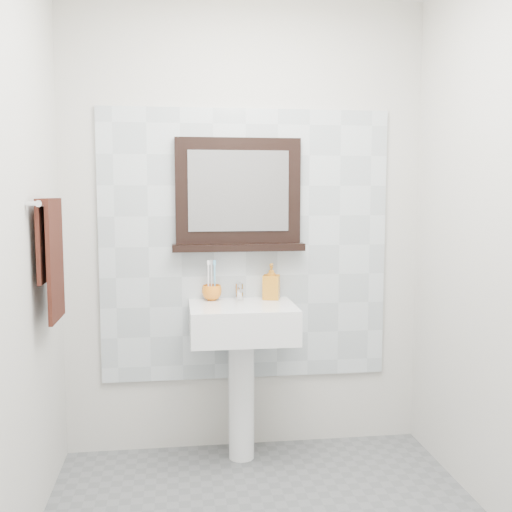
{
  "coord_description": "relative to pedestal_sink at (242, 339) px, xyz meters",
  "views": [
    {
      "loc": [
        -0.38,
        -2.21,
        1.45
      ],
      "look_at": [
        -0.01,
        0.55,
        1.15
      ],
      "focal_mm": 42.0,
      "sensor_mm": 36.0,
      "label": 1
    }
  ],
  "objects": [
    {
      "name": "toothbrush_cup",
      "position": [
        -0.15,
        0.14,
        0.23
      ],
      "size": [
        0.12,
        0.12,
        0.08
      ],
      "primitive_type": "imported",
      "rotation": [
        0.0,
        0.0,
        -0.09
      ],
      "color": "orange",
      "rests_on": "pedestal_sink"
    },
    {
      "name": "back_wall",
      "position": [
        0.04,
        0.23,
        0.57
      ],
      "size": [
        2.0,
        0.01,
        2.5
      ],
      "primitive_type": "cube",
      "color": "beige",
      "rests_on": "ground"
    },
    {
      "name": "splashback",
      "position": [
        0.04,
        0.21,
        0.47
      ],
      "size": [
        1.6,
        0.02,
        1.5
      ],
      "primitive_type": "cube",
      "color": "silver",
      "rests_on": "back_wall"
    },
    {
      "name": "framed_mirror",
      "position": [
        0.0,
        0.19,
        0.74
      ],
      "size": [
        0.72,
        0.11,
        0.61
      ],
      "color": "black",
      "rests_on": "back_wall"
    },
    {
      "name": "towel_bar",
      "position": [
        -0.9,
        -0.31,
        0.72
      ],
      "size": [
        0.07,
        0.4,
        0.03
      ],
      "color": "silver",
      "rests_on": "left_wall"
    },
    {
      "name": "front_wall",
      "position": [
        0.04,
        -1.97,
        0.57
      ],
      "size": [
        2.0,
        0.01,
        2.5
      ],
      "primitive_type": "cube",
      "color": "beige",
      "rests_on": "ground"
    },
    {
      "name": "hand_towel",
      "position": [
        -0.9,
        -0.31,
        0.51
      ],
      "size": [
        0.06,
        0.3,
        0.55
      ],
      "color": "black",
      "rests_on": "towel_bar"
    },
    {
      "name": "soap_dispenser",
      "position": [
        0.18,
        0.13,
        0.28
      ],
      "size": [
        0.11,
        0.11,
        0.2
      ],
      "primitive_type": "imported",
      "rotation": [
        0.0,
        0.0,
        -0.29
      ],
      "color": "#C05916",
      "rests_on": "pedestal_sink"
    },
    {
      "name": "left_wall",
      "position": [
        -0.96,
        -0.87,
        0.57
      ],
      "size": [
        0.01,
        2.2,
        2.5
      ],
      "primitive_type": "cube",
      "color": "beige",
      "rests_on": "ground"
    },
    {
      "name": "toothbrushes",
      "position": [
        -0.15,
        0.14,
        0.31
      ],
      "size": [
        0.05,
        0.04,
        0.21
      ],
      "color": "white",
      "rests_on": "toothbrush_cup"
    },
    {
      "name": "pedestal_sink",
      "position": [
        0.0,
        0.0,
        0.0
      ],
      "size": [
        0.55,
        0.44,
        0.96
      ],
      "color": "white",
      "rests_on": "ground"
    }
  ]
}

